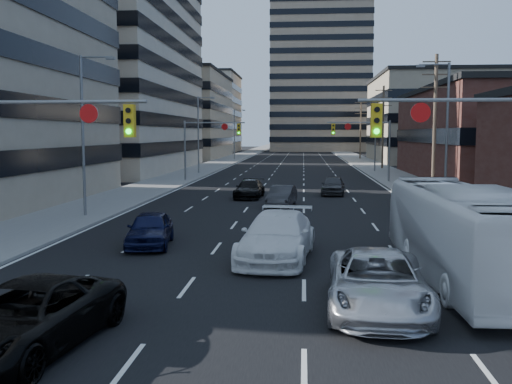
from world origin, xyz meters
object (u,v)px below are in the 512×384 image
Objects in this scene: white_van at (277,237)px; silver_suv at (378,282)px; black_pickup at (26,317)px; transit_bus at (461,233)px; sedan_blue at (150,229)px.

white_van reaches higher than silver_suv.
transit_bus is at bearing 39.84° from black_pickup.
white_van is 6.59m from transit_bus.
white_van is at bearing 155.30° from transit_bus.
sedan_blue is at bearing 100.04° from black_pickup.
white_van is 0.55× the size of transit_bus.
silver_suv reaches higher than sedan_blue.
white_van is at bearing 119.97° from silver_suv.
silver_suv is at bearing -57.57° from white_van.
black_pickup is 13.03m from transit_bus.
black_pickup is at bearing -95.50° from sedan_blue.
black_pickup is at bearing -152.81° from silver_suv.
black_pickup is 10.72m from white_van.
silver_suv is at bearing 31.66° from black_pickup.
silver_suv is 4.60m from transit_bus.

